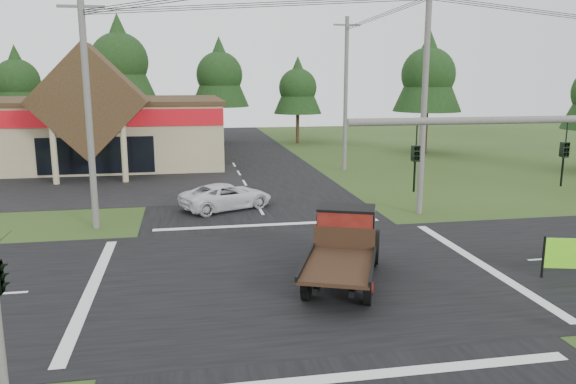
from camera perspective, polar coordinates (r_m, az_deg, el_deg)
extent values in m
plane|color=#2D3F16|center=(20.12, 1.02, -8.48)|extent=(120.00, 120.00, 0.00)
cube|color=black|center=(20.12, 1.02, -8.45)|extent=(12.00, 120.00, 0.02)
cube|color=black|center=(20.12, 1.02, -8.45)|extent=(120.00, 12.00, 0.02)
cube|color=black|center=(39.50, -25.23, 0.43)|extent=(28.00, 14.00, 0.02)
cube|color=tan|center=(50.24, -24.56, 5.51)|extent=(30.00, 15.00, 5.00)
cube|color=#372716|center=(50.08, -24.81, 8.41)|extent=(30.40, 15.40, 0.30)
cube|color=#A50C14|center=(42.86, -27.15, 6.57)|extent=(30.00, 0.12, 1.20)
cube|color=#372716|center=(40.54, -19.46, 8.67)|extent=(7.78, 4.00, 7.78)
cylinder|color=tan|center=(39.55, -22.67, 3.57)|extent=(0.40, 0.40, 4.00)
cylinder|color=tan|center=(38.85, -16.31, 3.87)|extent=(0.40, 0.40, 4.00)
cube|color=black|center=(41.83, -18.91, 3.54)|extent=(8.00, 0.08, 2.60)
cylinder|color=#595651|center=(13.23, 23.08, 6.76)|extent=(8.00, 0.16, 0.16)
imported|color=black|center=(13.90, 26.20, 2.53)|extent=(0.16, 0.20, 1.00)
imported|color=black|center=(12.15, 12.79, 2.30)|extent=(0.16, 0.20, 1.00)
cylinder|color=#595651|center=(26.91, -19.61, 7.40)|extent=(0.30, 0.30, 10.50)
cube|color=#595651|center=(27.03, -20.30, 17.27)|extent=(2.00, 0.12, 0.12)
cylinder|color=#595651|center=(29.03, 13.68, 8.99)|extent=(0.30, 0.30, 11.50)
cylinder|color=#595651|center=(42.21, 5.88, 9.75)|extent=(0.30, 0.30, 11.20)
cube|color=#595651|center=(42.36, 6.03, 16.53)|extent=(2.00, 0.12, 0.12)
cylinder|color=#332316|center=(62.88, -25.45, 5.77)|extent=(0.36, 0.36, 3.50)
cone|color=black|center=(62.67, -25.85, 10.36)|extent=(5.60, 5.60, 6.60)
sphere|color=black|center=(62.67, -25.83, 10.08)|extent=(4.40, 4.40, 4.40)
cylinder|color=#332316|center=(60.03, -16.43, 6.69)|extent=(0.36, 0.36, 4.55)
cone|color=black|center=(59.88, -16.80, 12.96)|extent=(7.28, 7.28, 8.58)
sphere|color=black|center=(59.87, -16.78, 12.58)|extent=(5.72, 5.72, 5.72)
cylinder|color=#332316|center=(60.84, -6.85, 6.81)|extent=(0.36, 0.36, 3.85)
cone|color=black|center=(60.64, -6.98, 12.04)|extent=(6.16, 6.16, 7.26)
sphere|color=black|center=(60.64, -6.97, 11.73)|extent=(4.84, 4.84, 4.84)
cylinder|color=#332316|center=(59.93, 0.98, 6.48)|extent=(0.36, 0.36, 3.15)
cone|color=black|center=(59.70, 1.00, 10.83)|extent=(5.04, 5.04, 5.94)
sphere|color=black|center=(59.70, 1.00, 10.57)|extent=(3.96, 3.96, 3.96)
cylinder|color=#332316|center=(53.41, 13.78, 5.90)|extent=(0.36, 0.36, 3.85)
cone|color=black|center=(53.18, 14.08, 11.87)|extent=(6.16, 6.16, 7.26)
sphere|color=black|center=(53.18, 14.06, 11.51)|extent=(4.84, 4.84, 4.84)
imported|color=silver|center=(30.02, -6.26, -0.43)|extent=(5.45, 4.14, 1.38)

